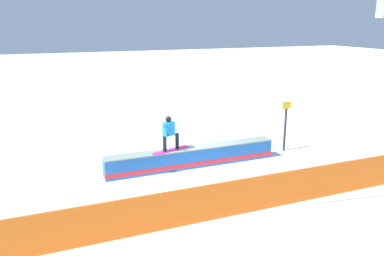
{
  "coord_description": "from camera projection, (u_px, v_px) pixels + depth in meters",
  "views": [
    {
      "loc": [
        5.21,
        12.74,
        5.34
      ],
      "look_at": [
        0.43,
        1.0,
        1.83
      ],
      "focal_mm": 35.97,
      "sensor_mm": 36.0,
      "label": 1
    }
  ],
  "objects": [
    {
      "name": "snowboarder",
      "position": [
        169.0,
        132.0,
        13.94
      ],
      "size": [
        1.61,
        0.8,
        1.31
      ],
      "color": "#B52785",
      "rests_on": "grind_box"
    },
    {
      "name": "ground_plane",
      "position": [
        192.0,
        167.0,
        14.69
      ],
      "size": [
        120.0,
        120.0,
        0.0
      ],
      "primitive_type": "plane",
      "color": "white"
    },
    {
      "name": "trail_marker",
      "position": [
        285.0,
        125.0,
        16.21
      ],
      "size": [
        0.4,
        0.1,
        2.14
      ],
      "color": "#262628",
      "rests_on": "ground_plane"
    },
    {
      "name": "grind_box",
      "position": [
        192.0,
        158.0,
        14.6
      ],
      "size": [
        6.7,
        0.59,
        0.77
      ],
      "color": "blue",
      "rests_on": "ground_plane"
    },
    {
      "name": "safety_fence",
      "position": [
        245.0,
        196.0,
        10.98
      ],
      "size": [
        13.2,
        0.08,
        1.08
      ],
      "primitive_type": "cube",
      "rotation": [
        0.0,
        0.0,
        -0.0
      ],
      "color": "orange",
      "rests_on": "ground_plane"
    }
  ]
}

